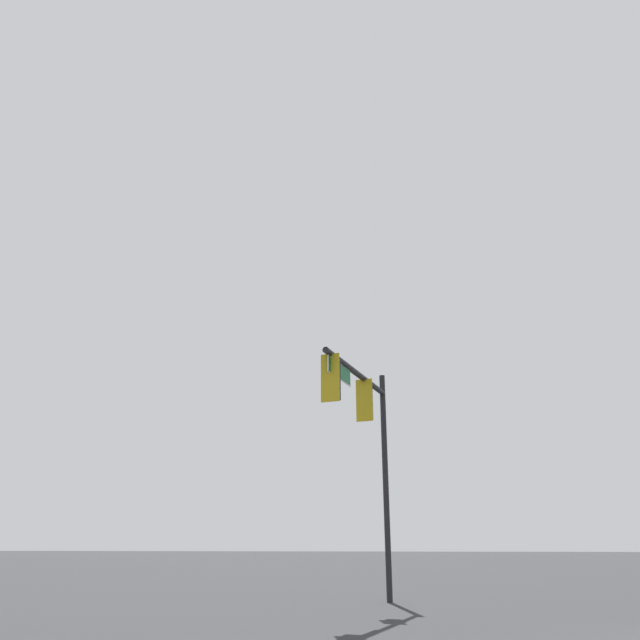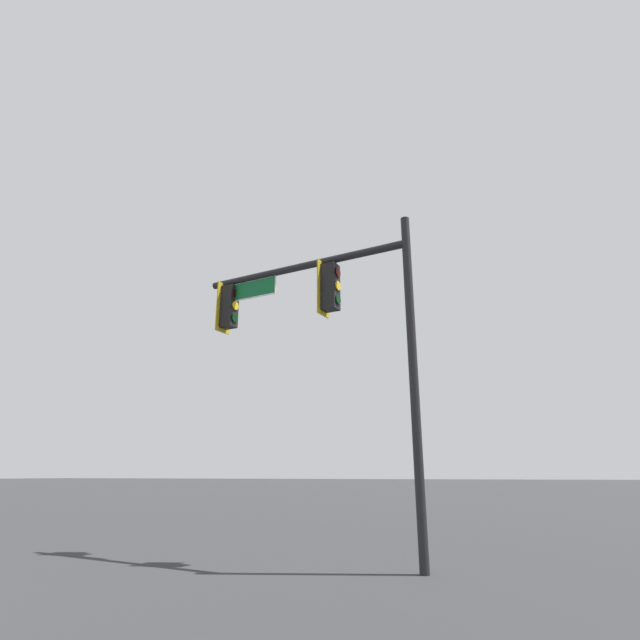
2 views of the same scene
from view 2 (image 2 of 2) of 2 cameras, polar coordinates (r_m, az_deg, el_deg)
name	(u,v)px [view 2 (image 2 of 2)]	position (r m, az deg, el deg)	size (l,w,h in m)	color
signal_pole_near	(317,312)	(11.39, -0.29, 0.88)	(5.34, 1.10, 7.07)	black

